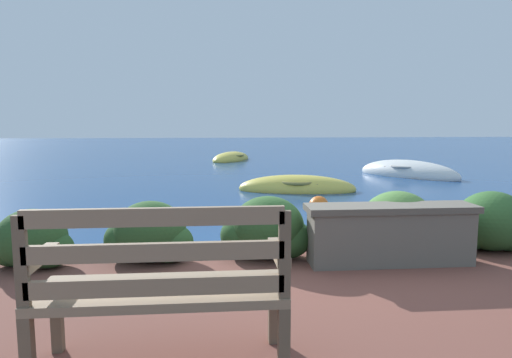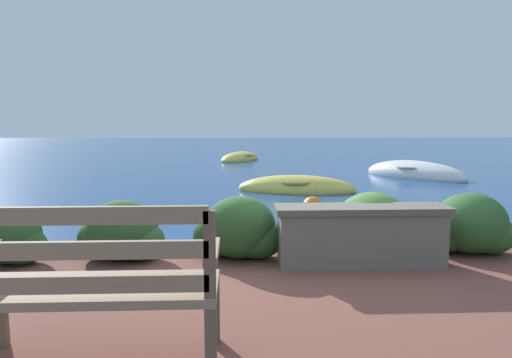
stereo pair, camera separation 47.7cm
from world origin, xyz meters
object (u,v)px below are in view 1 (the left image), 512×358
(park_bench, at_px, (161,284))
(rowboat_mid, at_px, (408,174))
(rowboat_far, at_px, (231,159))
(mooring_buoy, at_px, (319,206))
(rowboat_nearest, at_px, (297,188))

(park_bench, relative_size, rowboat_mid, 0.43)
(park_bench, bearing_deg, rowboat_far, 88.51)
(park_bench, height_order, rowboat_far, park_bench)
(park_bench, distance_m, mooring_buoy, 5.94)
(rowboat_mid, distance_m, rowboat_far, 7.59)
(mooring_buoy, bearing_deg, rowboat_far, 96.52)
(park_bench, distance_m, rowboat_mid, 11.80)
(rowboat_far, bearing_deg, rowboat_nearest, -144.29)
(rowboat_mid, bearing_deg, park_bench, 115.27)
(rowboat_far, bearing_deg, park_bench, -155.86)
(rowboat_nearest, distance_m, rowboat_far, 8.38)
(rowboat_mid, bearing_deg, rowboat_nearest, 88.98)
(rowboat_nearest, xyz_separation_m, rowboat_far, (-1.21, 8.29, -0.00))
(rowboat_nearest, xyz_separation_m, rowboat_mid, (3.69, 2.50, 0.01))
(rowboat_mid, relative_size, mooring_buoy, 7.88)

